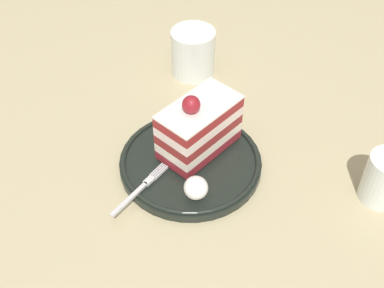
% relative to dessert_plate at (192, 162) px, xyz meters
% --- Properties ---
extents(ground_plane, '(2.40, 2.40, 0.00)m').
position_rel_dessert_plate_xyz_m(ground_plane, '(0.00, -0.02, -0.01)').
color(ground_plane, tan).
extents(dessert_plate, '(0.22, 0.22, 0.02)m').
position_rel_dessert_plate_xyz_m(dessert_plate, '(0.00, 0.00, 0.00)').
color(dessert_plate, black).
rests_on(dessert_plate, ground_plane).
extents(cake_slice, '(0.13, 0.14, 0.11)m').
position_rel_dessert_plate_xyz_m(cake_slice, '(-0.01, -0.03, 0.05)').
color(cake_slice, maroon).
rests_on(cake_slice, dessert_plate).
extents(whipped_cream_dollop, '(0.03, 0.03, 0.03)m').
position_rel_dessert_plate_xyz_m(whipped_cream_dollop, '(-0.01, 0.07, 0.03)').
color(whipped_cream_dollop, white).
rests_on(whipped_cream_dollop, dessert_plate).
extents(fork, '(0.07, 0.10, 0.00)m').
position_rel_dessert_plate_xyz_m(fork, '(0.07, 0.07, 0.01)').
color(fork, silver).
rests_on(fork, dessert_plate).
extents(drink_glass_near, '(0.08, 0.08, 0.09)m').
position_rel_dessert_plate_xyz_m(drink_glass_near, '(0.02, -0.24, 0.03)').
color(drink_glass_near, white).
rests_on(drink_glass_near, ground_plane).
extents(drink_glass_far, '(0.06, 0.06, 0.08)m').
position_rel_dessert_plate_xyz_m(drink_glass_far, '(-0.28, 0.03, 0.03)').
color(drink_glass_far, white).
rests_on(drink_glass_far, ground_plane).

